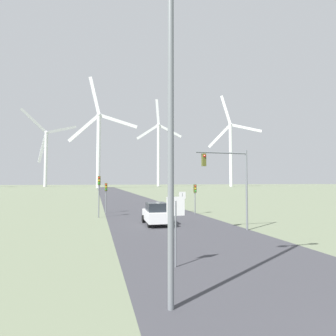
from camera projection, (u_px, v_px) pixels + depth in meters
name	position (u px, v px, depth m)	size (l,w,h in m)	color
road_surface	(129.00, 200.00, 49.39)	(10.00, 240.00, 0.01)	#38383D
streetlamp	(171.00, 60.00, 7.71)	(2.78, 0.32, 11.75)	slate
stop_sign_near	(176.00, 218.00, 11.07)	(0.81, 0.07, 2.94)	slate
stop_sign_far	(182.00, 198.00, 30.37)	(0.81, 0.07, 2.39)	slate
traffic_light_post_near_left	(99.00, 187.00, 26.15)	(0.28, 0.34, 4.14)	slate
traffic_light_post_near_right	(195.00, 192.00, 28.84)	(0.28, 0.34, 3.26)	slate
traffic_light_post_mid_left	(106.00, 191.00, 29.84)	(0.28, 0.34, 3.41)	slate
traffic_light_mast_overhead	(230.00, 173.00, 19.14)	(4.10, 0.34, 5.93)	slate
car_approaching	(156.00, 214.00, 21.83)	(2.00, 4.18, 1.83)	white
wind_turbine_left	(46.00, 152.00, 184.52)	(35.55, 14.03, 53.33)	silver
wind_turbine_center	(99.00, 141.00, 146.15)	(37.90, 5.74, 62.67)	silver
wind_turbine_right	(158.00, 148.00, 197.39)	(34.80, 2.66, 66.11)	silver
wind_turbine_far_right	(231.00, 147.00, 186.96)	(34.97, 15.22, 65.92)	silver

